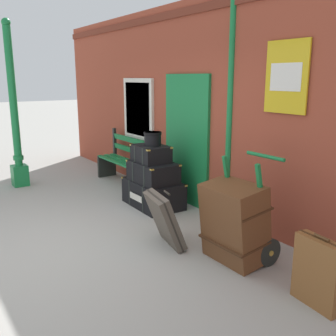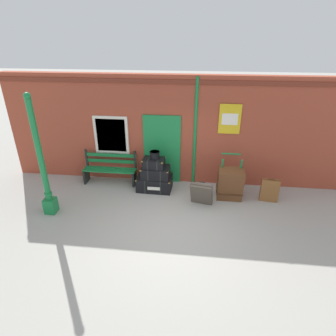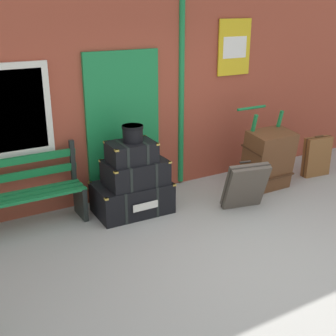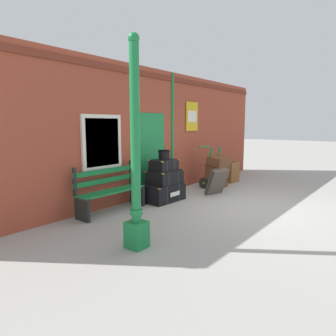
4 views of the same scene
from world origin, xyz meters
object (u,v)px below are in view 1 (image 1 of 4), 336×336
Objects in this scene: porters_trolley at (245,235)px; suitcase_olive at (165,220)px; large_brown_trunk at (234,223)px; suitcase_charcoal at (318,273)px; steamer_trunk_base at (153,193)px; round_hatbox at (153,138)px; steamer_trunk_middle at (153,172)px; steamer_trunk_top at (151,154)px; lamp_post at (15,125)px; platform_bench at (126,162)px.

porters_trolley is 1.72× the size of suitcase_olive.
large_brown_trunk is 1.33× the size of suitcase_olive.
suitcase_charcoal is at bearing 0.38° from large_brown_trunk.
round_hatbox reaches higher than steamer_trunk_base.
round_hatbox is (-0.02, 0.01, 0.54)m from steamer_trunk_middle.
steamer_trunk_top is 0.53× the size of porters_trolley.
steamer_trunk_middle is 3.20m from suitcase_charcoal.
lamp_post is 5.89m from suitcase_charcoal.
porters_trolley is 0.26m from large_brown_trunk.
suitcase_charcoal is (1.08, -0.17, 0.05)m from porters_trolley.
porters_trolley reaches higher than suitcase_charcoal.
lamp_post is 4.83m from large_brown_trunk.
platform_bench is at bearing 168.35° from round_hatbox.
large_brown_trunk is 0.89m from suitcase_olive.
lamp_post is at bearing -163.51° from porters_trolley.
steamer_trunk_base is 0.37m from steamer_trunk_middle.
steamer_trunk_top is at bearing -100.48° from steamer_trunk_base.
platform_bench is 4.67m from suitcase_charcoal.
platform_bench reaches higher than steamer_trunk_top.
steamer_trunk_middle is 1.30× the size of steamer_trunk_top.
steamer_trunk_middle is 0.69× the size of porters_trolley.
steamer_trunk_middle is at bearing 175.50° from suitcase_charcoal.
steamer_trunk_top is at bearing 175.66° from suitcase_charcoal.
suitcase_charcoal is (5.70, 1.20, -0.85)m from lamp_post.
round_hatbox reaches higher than large_brown_trunk.
steamer_trunk_top reaches higher than steamer_trunk_middle.
round_hatbox is at bearing -11.65° from platform_bench.
steamer_trunk_top is at bearing 154.05° from suitcase_olive.
lamp_post is at bearing -150.06° from steamer_trunk_middle.
porters_trolley is (2.12, -0.09, -0.85)m from round_hatbox.
round_hatbox is at bearing 30.30° from lamp_post.
steamer_trunk_base is 0.66m from steamer_trunk_top.
steamer_trunk_middle reaches higher than suitcase_olive.
platform_bench is 2.53× the size of steamer_trunk_top.
steamer_trunk_top is 2.26× the size of round_hatbox.
steamer_trunk_top is 2.21m from large_brown_trunk.
round_hatbox is 2.29m from porters_trolley.
platform_bench is 5.73× the size of round_hatbox.
round_hatbox is 1.70m from suitcase_olive.
lamp_post is 2.58× the size of porters_trolley.
large_brown_trunk is at bearing -7.58° from steamer_trunk_base.
porters_trolley is 1.29× the size of large_brown_trunk.
steamer_trunk_top is 0.68× the size of large_brown_trunk.
steamer_trunk_middle is at bearing 5.57° from steamer_trunk_top.
platform_bench is 1.50m from steamer_trunk_middle.
large_brown_trunk is at bearing -9.02° from platform_bench.
large_brown_trunk is (-0.00, -0.18, 0.19)m from porters_trolley.
platform_bench is at bearing 173.76° from porters_trolley.
steamer_trunk_base is 1.11× the size of large_brown_trunk.
large_brown_trunk is (4.62, 1.19, -0.71)m from lamp_post.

